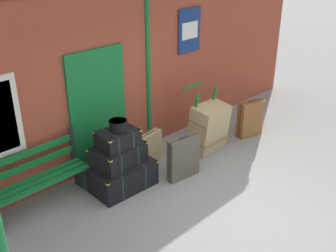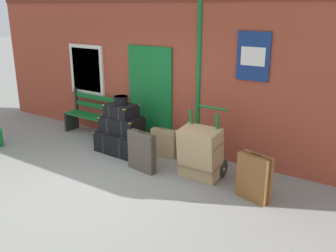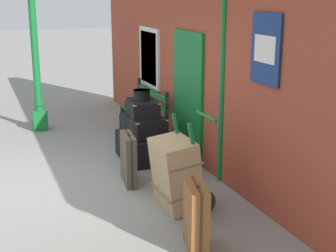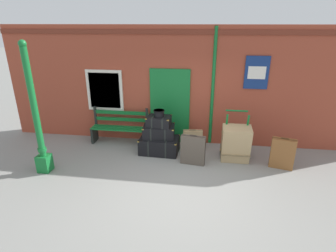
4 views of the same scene
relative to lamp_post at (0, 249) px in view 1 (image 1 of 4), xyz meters
The scene contains 13 objects.
ground_plane 3.34m from the lamp_post, ahead, with size 60.00×60.00×0.00m, color gray.
brick_facade 3.86m from the lamp_post, 35.81° to the left, with size 10.40×0.35×3.20m.
lamp_post is the anchor object (origin of this frame).
platform_bench 2.30m from the lamp_post, 55.19° to the left, with size 1.60×0.43×1.01m.
steamer_trunk_base 2.94m from the lamp_post, 27.97° to the left, with size 1.04×0.69×0.43m.
steamer_trunk_middle 2.86m from the lamp_post, 29.04° to the left, with size 0.85×0.61×0.33m.
steamer_trunk_top 2.82m from the lamp_post, 28.76° to the left, with size 0.63×0.48×0.27m.
round_hatbox 2.81m from the lamp_post, 28.46° to the left, with size 0.28×0.28×0.17m.
porters_trolley 4.68m from the lamp_post, 16.53° to the left, with size 0.71×0.59×1.20m.
large_brown_trunk 4.61m from the lamp_post, 14.44° to the left, with size 0.70×0.54×0.93m.
suitcase_olive 3.78m from the lamp_post, 25.28° to the left, with size 0.53×0.21×0.61m.
suitcase_charcoal 5.61m from the lamp_post, ahead, with size 0.57×0.32×0.78m.
suitcase_tan 3.56m from the lamp_post, 13.63° to the left, with size 0.60×0.23×0.77m.
Camera 1 is at (-4.11, -2.75, 3.70)m, focal length 43.56 mm.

